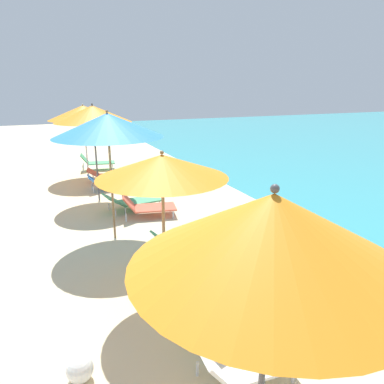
{
  "coord_description": "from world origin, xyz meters",
  "views": [
    {
      "loc": [
        -0.98,
        4.38,
        3.4
      ],
      "look_at": [
        1.84,
        11.04,
        1.24
      ],
      "focal_mm": 33.36,
      "sensor_mm": 36.0,
      "label": 1
    }
  ],
  "objects_px": {
    "lounger_fourth_inland": "(248,312)",
    "lounger_sixth_inland": "(132,200)",
    "umbrella_fifth": "(108,125)",
    "cooler_box": "(246,210)",
    "umbrella_fourth": "(162,166)",
    "lounger_sixth_shoreside": "(107,182)",
    "lounger_farthest_inland": "(108,175)",
    "lounger_fifth_shoreside": "(147,206)",
    "lounger_farthest_shoreside": "(97,162)",
    "lounger_third_shoreside": "(243,362)",
    "umbrella_third": "(272,232)",
    "umbrella_farthest": "(83,113)",
    "beach_ball": "(80,369)",
    "lounger_fourth_shoreside": "(185,243)",
    "umbrella_sixth": "(93,114)"
  },
  "relations": [
    {
      "from": "lounger_third_shoreside",
      "to": "lounger_fifth_shoreside",
      "type": "bearing_deg",
      "value": 87.62
    },
    {
      "from": "lounger_fourth_inland",
      "to": "lounger_sixth_shoreside",
      "type": "relative_size",
      "value": 1.21
    },
    {
      "from": "lounger_fifth_shoreside",
      "to": "lounger_farthest_shoreside",
      "type": "bearing_deg",
      "value": 105.07
    },
    {
      "from": "umbrella_farthest",
      "to": "lounger_farthest_inland",
      "type": "distance_m",
      "value": 2.46
    },
    {
      "from": "umbrella_fourth",
      "to": "cooler_box",
      "type": "height_order",
      "value": "umbrella_fourth"
    },
    {
      "from": "umbrella_fifth",
      "to": "cooler_box",
      "type": "bearing_deg",
      "value": 0.48
    },
    {
      "from": "lounger_fourth_shoreside",
      "to": "lounger_fifth_shoreside",
      "type": "bearing_deg",
      "value": 79.68
    },
    {
      "from": "umbrella_third",
      "to": "cooler_box",
      "type": "xyz_separation_m",
      "value": [
        3.55,
        6.01,
        -2.32
      ]
    },
    {
      "from": "umbrella_sixth",
      "to": "umbrella_fifth",
      "type": "bearing_deg",
      "value": -92.22
    },
    {
      "from": "lounger_fourth_shoreside",
      "to": "beach_ball",
      "type": "xyz_separation_m",
      "value": [
        -2.36,
        -2.49,
        -0.15
      ]
    },
    {
      "from": "lounger_fourth_shoreside",
      "to": "cooler_box",
      "type": "xyz_separation_m",
      "value": [
        2.38,
        1.57,
        -0.13
      ]
    },
    {
      "from": "umbrella_third",
      "to": "lounger_third_shoreside",
      "type": "bearing_deg",
      "value": 63.47
    },
    {
      "from": "lounger_third_shoreside",
      "to": "beach_ball",
      "type": "xyz_separation_m",
      "value": [
        -1.79,
        0.75,
        -0.1
      ]
    },
    {
      "from": "beach_ball",
      "to": "lounger_farthest_shoreside",
      "type": "bearing_deg",
      "value": 80.4
    },
    {
      "from": "umbrella_fourth",
      "to": "lounger_sixth_inland",
      "type": "distance_m",
      "value": 5.05
    },
    {
      "from": "lounger_sixth_inland",
      "to": "cooler_box",
      "type": "distance_m",
      "value": 3.21
    },
    {
      "from": "lounger_sixth_inland",
      "to": "beach_ball",
      "type": "relative_size",
      "value": 5.22
    },
    {
      "from": "lounger_farthest_inland",
      "to": "beach_ball",
      "type": "xyz_separation_m",
      "value": [
        -1.97,
        -9.09,
        -0.13
      ]
    },
    {
      "from": "umbrella_fourth",
      "to": "lounger_fifth_shoreside",
      "type": "xyz_separation_m",
      "value": [
        0.82,
        3.89,
        -1.95
      ]
    },
    {
      "from": "lounger_fourth_inland",
      "to": "lounger_farthest_shoreside",
      "type": "xyz_separation_m",
      "value": [
        -0.37,
        11.38,
        0.0
      ]
    },
    {
      "from": "lounger_fourth_shoreside",
      "to": "lounger_farthest_inland",
      "type": "height_order",
      "value": "lounger_fourth_shoreside"
    },
    {
      "from": "lounger_farthest_shoreside",
      "to": "umbrella_fourth",
      "type": "bearing_deg",
      "value": -82.84
    },
    {
      "from": "umbrella_fifth",
      "to": "cooler_box",
      "type": "height_order",
      "value": "umbrella_fifth"
    },
    {
      "from": "umbrella_fourth",
      "to": "lounger_sixth_inland",
      "type": "relative_size",
      "value": 1.47
    },
    {
      "from": "cooler_box",
      "to": "beach_ball",
      "type": "bearing_deg",
      "value": -139.41
    },
    {
      "from": "umbrella_fifth",
      "to": "beach_ball",
      "type": "distance_m",
      "value": 4.87
    },
    {
      "from": "umbrella_fifth",
      "to": "lounger_fifth_shoreside",
      "type": "distance_m",
      "value": 2.77
    },
    {
      "from": "lounger_fifth_shoreside",
      "to": "lounger_sixth_inland",
      "type": "distance_m",
      "value": 0.76
    },
    {
      "from": "umbrella_farthest",
      "to": "lounger_farthest_shoreside",
      "type": "distance_m",
      "value": 2.48
    },
    {
      "from": "umbrella_fourth",
      "to": "lounger_fourth_inland",
      "type": "distance_m",
      "value": 2.43
    },
    {
      "from": "lounger_third_shoreside",
      "to": "lounger_sixth_shoreside",
      "type": "xyz_separation_m",
      "value": [
        -0.03,
        8.86,
        0.01
      ]
    },
    {
      "from": "umbrella_sixth",
      "to": "umbrella_fourth",
      "type": "bearing_deg",
      "value": -88.41
    },
    {
      "from": "lounger_third_shoreside",
      "to": "lounger_fourth_inland",
      "type": "relative_size",
      "value": 0.81
    },
    {
      "from": "lounger_fifth_shoreside",
      "to": "umbrella_sixth",
      "type": "relative_size",
      "value": 0.52
    },
    {
      "from": "umbrella_fifth",
      "to": "beach_ball",
      "type": "xyz_separation_m",
      "value": [
        -1.22,
        -4.04,
        -2.43
      ]
    },
    {
      "from": "lounger_sixth_shoreside",
      "to": "beach_ball",
      "type": "height_order",
      "value": "lounger_sixth_shoreside"
    },
    {
      "from": "lounger_third_shoreside",
      "to": "lounger_farthest_inland",
      "type": "height_order",
      "value": "lounger_third_shoreside"
    },
    {
      "from": "lounger_sixth_shoreside",
      "to": "lounger_sixth_inland",
      "type": "bearing_deg",
      "value": -79.72
    },
    {
      "from": "umbrella_third",
      "to": "lounger_sixth_shoreside",
      "type": "height_order",
      "value": "umbrella_third"
    },
    {
      "from": "lounger_sixth_inland",
      "to": "lounger_farthest_inland",
      "type": "relative_size",
      "value": 1.08
    },
    {
      "from": "lounger_fourth_inland",
      "to": "lounger_sixth_inland",
      "type": "xyz_separation_m",
      "value": [
        -0.21,
        5.89,
        -0.08
      ]
    },
    {
      "from": "umbrella_third",
      "to": "lounger_farthest_shoreside",
      "type": "height_order",
      "value": "umbrella_third"
    },
    {
      "from": "lounger_sixth_shoreside",
      "to": "lounger_farthest_inland",
      "type": "relative_size",
      "value": 0.81
    },
    {
      "from": "lounger_third_shoreside",
      "to": "lounger_fourth_shoreside",
      "type": "distance_m",
      "value": 3.29
    },
    {
      "from": "umbrella_sixth",
      "to": "umbrella_farthest",
      "type": "bearing_deg",
      "value": 88.57
    },
    {
      "from": "lounger_farthest_inland",
      "to": "cooler_box",
      "type": "height_order",
      "value": "lounger_farthest_inland"
    },
    {
      "from": "umbrella_third",
      "to": "umbrella_fifth",
      "type": "height_order",
      "value": "umbrella_fifth"
    },
    {
      "from": "umbrella_fourth",
      "to": "lounger_farthest_shoreside",
      "type": "distance_m",
      "value": 10.28
    },
    {
      "from": "umbrella_farthest",
      "to": "beach_ball",
      "type": "xyz_separation_m",
      "value": [
        -1.41,
        -10.13,
        -2.29
      ]
    },
    {
      "from": "umbrella_third",
      "to": "lounger_sixth_inland",
      "type": "height_order",
      "value": "umbrella_third"
    }
  ]
}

